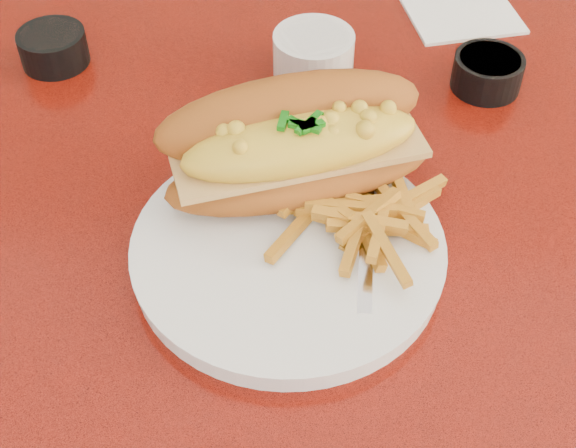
# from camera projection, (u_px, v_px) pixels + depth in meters

# --- Properties ---
(diner_table) EXTENTS (1.23, 0.83, 0.77)m
(diner_table) POSITION_uv_depth(u_px,v_px,m) (387.00, 294.00, 0.80)
(diner_table) COLOR red
(diner_table) RESTS_ON ground
(booth_bench_far) EXTENTS (1.20, 0.51, 0.90)m
(booth_bench_far) POSITION_uv_depth(u_px,v_px,m) (370.00, 73.00, 1.59)
(booth_bench_far) COLOR #99140A
(booth_bench_far) RESTS_ON ground
(dinner_plate) EXTENTS (0.31, 0.31, 0.02)m
(dinner_plate) POSITION_uv_depth(u_px,v_px,m) (288.00, 251.00, 0.62)
(dinner_plate) COLOR silver
(dinner_plate) RESTS_ON diner_table
(mac_hoagie) EXTENTS (0.24, 0.17, 0.10)m
(mac_hoagie) POSITION_uv_depth(u_px,v_px,m) (296.00, 144.00, 0.63)
(mac_hoagie) COLOR #A05319
(mac_hoagie) RESTS_ON dinner_plate
(fries_pile) EXTENTS (0.13, 0.13, 0.03)m
(fries_pile) POSITION_uv_depth(u_px,v_px,m) (357.00, 207.00, 0.62)
(fries_pile) COLOR orange
(fries_pile) RESTS_ON dinner_plate
(fork) EXTENTS (0.02, 0.16, 0.00)m
(fork) POSITION_uv_depth(u_px,v_px,m) (366.00, 230.00, 0.62)
(fork) COLOR silver
(fork) RESTS_ON dinner_plate
(gravy_ramekin) EXTENTS (0.09, 0.09, 0.04)m
(gravy_ramekin) POSITION_uv_depth(u_px,v_px,m) (314.00, 54.00, 0.77)
(gravy_ramekin) COLOR silver
(gravy_ramekin) RESTS_ON diner_table
(sauce_cup_left) EXTENTS (0.09, 0.09, 0.03)m
(sauce_cup_left) POSITION_uv_depth(u_px,v_px,m) (53.00, 46.00, 0.79)
(sauce_cup_left) COLOR black
(sauce_cup_left) RESTS_ON diner_table
(sauce_cup_right) EXTENTS (0.07, 0.07, 0.03)m
(sauce_cup_right) POSITION_uv_depth(u_px,v_px,m) (488.00, 71.00, 0.76)
(sauce_cup_right) COLOR black
(sauce_cup_right) RESTS_ON diner_table
(paper_napkin) EXTENTS (0.14, 0.14, 0.00)m
(paper_napkin) POSITION_uv_depth(u_px,v_px,m) (459.00, 9.00, 0.86)
(paper_napkin) COLOR white
(paper_napkin) RESTS_ON diner_table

